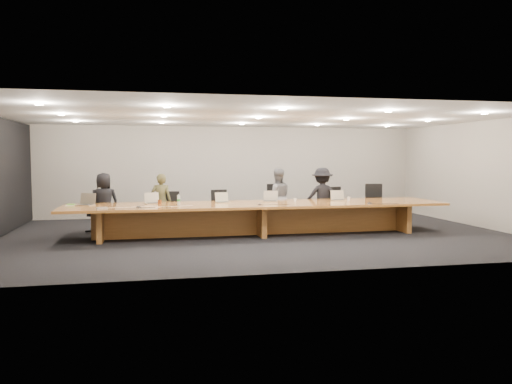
{
  "coord_description": "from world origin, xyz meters",
  "views": [
    {
      "loc": [
        -2.52,
        -11.57,
        1.85
      ],
      "look_at": [
        0.0,
        0.3,
        1.0
      ],
      "focal_mm": 35.0,
      "sensor_mm": 36.0,
      "label": 1
    }
  ],
  "objects_px": {
    "chair_mid_right": "(278,205)",
    "av_box": "(102,208)",
    "laptop_b": "(153,198)",
    "laptop_c": "(223,197)",
    "chair_far_right": "(376,204)",
    "paper_cup_far": "(349,199)",
    "mic_center": "(260,204)",
    "paper_cup_near": "(295,200)",
    "laptop_d": "(270,196)",
    "mic_right": "(370,203)",
    "chair_left": "(170,211)",
    "person_a": "(104,202)",
    "person_c": "(277,197)",
    "water_bottle": "(179,200)",
    "laptop_a": "(85,199)",
    "conference_table": "(259,213)",
    "laptop_e": "(339,195)",
    "chair_mid_left": "(221,209)",
    "chair_right": "(339,206)",
    "amber_mug": "(160,202)",
    "person_b": "(161,202)",
    "chair_far_left": "(99,211)",
    "mic_left": "(138,207)",
    "person_d": "(322,197)"
  },
  "relations": [
    {
      "from": "chair_mid_right",
      "to": "av_box",
      "type": "bearing_deg",
      "value": -157.64
    },
    {
      "from": "chair_mid_right",
      "to": "laptop_b",
      "type": "relative_size",
      "value": 3.32
    },
    {
      "from": "laptop_b",
      "to": "laptop_c",
      "type": "bearing_deg",
      "value": -17.78
    },
    {
      "from": "chair_far_right",
      "to": "av_box",
      "type": "xyz_separation_m",
      "value": [
        -7.12,
        -1.76,
        0.2
      ]
    },
    {
      "from": "paper_cup_far",
      "to": "mic_center",
      "type": "height_order",
      "value": "paper_cup_far"
    },
    {
      "from": "laptop_c",
      "to": "paper_cup_near",
      "type": "relative_size",
      "value": 3.78
    },
    {
      "from": "laptop_d",
      "to": "mic_right",
      "type": "xyz_separation_m",
      "value": [
        2.19,
        -0.98,
        -0.12
      ]
    },
    {
      "from": "chair_left",
      "to": "person_a",
      "type": "height_order",
      "value": "person_a"
    },
    {
      "from": "chair_mid_right",
      "to": "person_c",
      "type": "xyz_separation_m",
      "value": [
        -0.03,
        -0.06,
        0.2
      ]
    },
    {
      "from": "water_bottle",
      "to": "mic_center",
      "type": "bearing_deg",
      "value": -11.38
    },
    {
      "from": "laptop_a",
      "to": "mic_right",
      "type": "relative_size",
      "value": 2.72
    },
    {
      "from": "conference_table",
      "to": "person_a",
      "type": "relative_size",
      "value": 6.12
    },
    {
      "from": "chair_mid_right",
      "to": "laptop_d",
      "type": "relative_size",
      "value": 3.26
    },
    {
      "from": "laptop_c",
      "to": "laptop_e",
      "type": "height_order",
      "value": "laptop_e"
    },
    {
      "from": "chair_mid_left",
      "to": "laptop_b",
      "type": "bearing_deg",
      "value": -163.94
    },
    {
      "from": "chair_mid_right",
      "to": "chair_right",
      "type": "xyz_separation_m",
      "value": [
        1.7,
        -0.1,
        -0.05
      ]
    },
    {
      "from": "av_box",
      "to": "chair_far_right",
      "type": "bearing_deg",
      "value": -0.61
    },
    {
      "from": "paper_cup_far",
      "to": "mic_center",
      "type": "bearing_deg",
      "value": -166.25
    },
    {
      "from": "person_a",
      "to": "laptop_a",
      "type": "distance_m",
      "value": 0.99
    },
    {
      "from": "chair_far_right",
      "to": "laptop_a",
      "type": "xyz_separation_m",
      "value": [
        -7.57,
        -0.91,
        0.33
      ]
    },
    {
      "from": "conference_table",
      "to": "person_c",
      "type": "height_order",
      "value": "person_c"
    },
    {
      "from": "chair_right",
      "to": "amber_mug",
      "type": "bearing_deg",
      "value": 173.04
    },
    {
      "from": "chair_mid_left",
      "to": "paper_cup_far",
      "type": "relative_size",
      "value": 10.48
    },
    {
      "from": "person_a",
      "to": "laptop_c",
      "type": "relative_size",
      "value": 4.5
    },
    {
      "from": "mic_center",
      "to": "mic_right",
      "type": "height_order",
      "value": "mic_right"
    },
    {
      "from": "person_b",
      "to": "paper_cup_near",
      "type": "distance_m",
      "value": 3.36
    },
    {
      "from": "conference_table",
      "to": "laptop_b",
      "type": "bearing_deg",
      "value": 170.35
    },
    {
      "from": "chair_far_left",
      "to": "person_a",
      "type": "height_order",
      "value": "person_a"
    },
    {
      "from": "chair_far_right",
      "to": "person_c",
      "type": "relative_size",
      "value": 0.73
    },
    {
      "from": "person_c",
      "to": "laptop_b",
      "type": "distance_m",
      "value": 3.37
    },
    {
      "from": "laptop_d",
      "to": "av_box",
      "type": "distance_m",
      "value": 4.02
    },
    {
      "from": "laptop_e",
      "to": "av_box",
      "type": "height_order",
      "value": "laptop_e"
    },
    {
      "from": "amber_mug",
      "to": "person_c",
      "type": "bearing_deg",
      "value": 18.92
    },
    {
      "from": "chair_mid_right",
      "to": "person_b",
      "type": "bearing_deg",
      "value": -178.27
    },
    {
      "from": "water_bottle",
      "to": "paper_cup_far",
      "type": "bearing_deg",
      "value": 3.02
    },
    {
      "from": "chair_right",
      "to": "paper_cup_near",
      "type": "xyz_separation_m",
      "value": [
        -1.55,
        -1.01,
        0.27
      ]
    },
    {
      "from": "chair_left",
      "to": "laptop_b",
      "type": "bearing_deg",
      "value": -110.08
    },
    {
      "from": "chair_mid_left",
      "to": "person_c",
      "type": "xyz_separation_m",
      "value": [
        1.5,
        -0.04,
        0.27
      ]
    },
    {
      "from": "person_c",
      "to": "laptop_c",
      "type": "relative_size",
      "value": 4.75
    },
    {
      "from": "laptop_b",
      "to": "mic_right",
      "type": "relative_size",
      "value": 2.56
    },
    {
      "from": "av_box",
      "to": "mic_right",
      "type": "xyz_separation_m",
      "value": [
        6.1,
        -0.06,
        -0.0
      ]
    },
    {
      "from": "conference_table",
      "to": "person_c",
      "type": "distance_m",
      "value": 1.52
    },
    {
      "from": "person_a",
      "to": "laptop_d",
      "type": "bearing_deg",
      "value": 153.29
    },
    {
      "from": "mic_left",
      "to": "paper_cup_near",
      "type": "bearing_deg",
      "value": 9.64
    },
    {
      "from": "person_d",
      "to": "laptop_c",
      "type": "relative_size",
      "value": 4.8
    },
    {
      "from": "water_bottle",
      "to": "mic_right",
      "type": "height_order",
      "value": "water_bottle"
    },
    {
      "from": "chair_left",
      "to": "paper_cup_near",
      "type": "height_order",
      "value": "chair_left"
    },
    {
      "from": "chair_right",
      "to": "person_a",
      "type": "bearing_deg",
      "value": 161.34
    },
    {
      "from": "paper_cup_near",
      "to": "person_d",
      "type": "bearing_deg",
      "value": 41.71
    },
    {
      "from": "person_b",
      "to": "laptop_b",
      "type": "relative_size",
      "value": 4.16
    }
  ]
}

